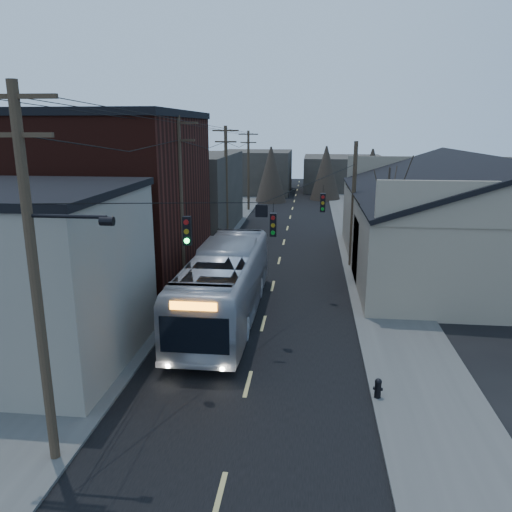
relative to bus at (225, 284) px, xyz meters
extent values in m
cube|color=black|center=(1.98, 15.55, -1.81)|extent=(9.00, 110.00, 0.02)
cube|color=#474744|center=(-4.52, 15.55, -1.76)|extent=(4.00, 110.00, 0.12)
cube|color=#474744|center=(8.48, 15.55, -1.76)|extent=(4.00, 110.00, 0.12)
cube|color=gray|center=(-7.02, -5.45, 1.68)|extent=(8.00, 8.00, 7.00)
cube|color=black|center=(-8.02, 5.55, 3.18)|extent=(10.00, 12.00, 10.00)
cube|color=#322D28|center=(-7.52, 21.55, 1.68)|extent=(9.00, 14.00, 7.00)
cube|color=gray|center=(14.98, 10.55, 0.68)|extent=(16.00, 20.00, 5.00)
cube|color=black|center=(10.98, 10.55, 4.48)|extent=(8.16, 20.60, 2.86)
cube|color=#322D28|center=(-4.02, 50.55, 1.18)|extent=(10.00, 12.00, 6.00)
cube|color=#322D28|center=(8.98, 55.55, 0.68)|extent=(12.00, 14.00, 5.00)
cone|color=black|center=(8.48, 5.55, 1.78)|extent=(0.40, 0.40, 7.20)
cylinder|color=#382B1E|center=(-3.02, -11.45, 3.43)|extent=(0.28, 0.28, 10.50)
cube|color=#382B1E|center=(-3.02, -11.45, 8.28)|extent=(2.20, 0.12, 0.12)
cylinder|color=#382B1E|center=(-3.02, 3.55, 3.18)|extent=(0.28, 0.28, 10.00)
cube|color=#382B1E|center=(-3.02, 3.55, 7.78)|extent=(2.20, 0.12, 0.12)
cylinder|color=#382B1E|center=(-3.02, 18.55, 2.93)|extent=(0.28, 0.28, 9.50)
cube|color=#382B1E|center=(-3.02, 18.55, 7.28)|extent=(2.20, 0.12, 0.12)
cylinder|color=#382B1E|center=(-3.02, 33.55, 2.68)|extent=(0.28, 0.28, 9.00)
cube|color=#382B1E|center=(-3.02, 33.55, 6.78)|extent=(2.20, 0.12, 0.12)
cylinder|color=#382B1E|center=(6.98, 10.55, 2.43)|extent=(0.28, 0.28, 8.50)
cube|color=black|center=(-0.02, -6.95, 4.13)|extent=(0.28, 0.20, 1.00)
cube|color=black|center=(2.58, -2.45, 3.53)|extent=(0.28, 0.20, 1.00)
cube|color=black|center=(4.78, 3.55, 3.63)|extent=(0.28, 0.20, 1.00)
imported|color=#A5A8B1|center=(0.00, 0.00, 0.00)|extent=(3.11, 13.07, 3.64)
imported|color=#A8ACB0|center=(-2.32, 12.42, -1.11)|extent=(1.84, 4.43, 1.43)
cylinder|color=black|center=(6.68, -7.09, -1.41)|extent=(0.23, 0.23, 0.57)
sphere|color=black|center=(6.68, -7.09, -1.10)|extent=(0.25, 0.25, 0.25)
cylinder|color=black|center=(6.68, -7.09, -1.36)|extent=(0.35, 0.19, 0.11)
camera|label=1|loc=(4.16, -23.28, 7.57)|focal=35.00mm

